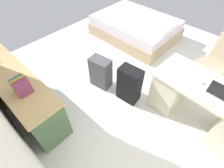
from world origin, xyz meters
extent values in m
plane|color=silver|center=(0.00, 0.00, 0.00)|extent=(5.31, 5.31, 0.00)
cube|color=beige|center=(-1.14, 0.09, 0.70)|extent=(1.46, 0.72, 0.04)
cube|color=beige|center=(-0.65, 0.07, 0.34)|extent=(0.42, 0.61, 0.68)
cylinder|color=black|center=(-0.96, -0.71, 0.02)|extent=(0.52, 0.52, 0.04)
cylinder|color=black|center=(-0.96, -0.71, 0.21)|extent=(0.06, 0.06, 0.42)
cube|color=tan|center=(-0.96, -0.71, 0.46)|extent=(0.59, 0.59, 0.08)
cube|color=#4C6B47|center=(0.92, 1.76, 0.34)|extent=(1.76, 0.44, 0.69)
cube|color=tan|center=(0.92, 1.76, 0.71)|extent=(1.80, 0.48, 0.04)
cube|color=#415B3C|center=(0.53, 1.53, 0.19)|extent=(0.67, 0.01, 0.24)
cube|color=#415B3C|center=(1.32, 1.53, 0.19)|extent=(0.67, 0.01, 0.24)
cube|color=tan|center=(1.02, -1.17, 0.14)|extent=(1.90, 1.40, 0.28)
cube|color=silver|center=(1.02, -1.17, 0.38)|extent=(1.84, 1.34, 0.20)
cube|color=white|center=(0.35, -1.17, 0.53)|extent=(0.48, 0.68, 0.10)
cube|color=black|center=(-0.13, 0.47, 0.33)|extent=(0.38, 0.25, 0.65)
cube|color=#4C4C51|center=(0.44, 0.56, 0.29)|extent=(0.39, 0.27, 0.58)
cube|color=#333338|center=(-1.27, 0.10, 0.73)|extent=(0.32, 0.23, 0.02)
cube|color=black|center=(-1.26, 0.20, 0.83)|extent=(0.31, 0.02, 0.19)
ellipsoid|color=white|center=(-1.01, 0.09, 0.73)|extent=(0.06, 0.10, 0.03)
cube|color=#81375D|center=(0.46, 1.76, 0.84)|extent=(0.03, 0.17, 0.23)
cube|color=#9C4D3C|center=(0.50, 1.76, 0.85)|extent=(0.02, 0.17, 0.24)
cube|color=#7DAC31|center=(0.54, 1.76, 0.84)|extent=(0.04, 0.17, 0.22)
cube|color=brown|center=(0.58, 1.76, 0.83)|extent=(0.03, 0.17, 0.21)
cube|color=#2C5870|center=(0.62, 1.76, 0.83)|extent=(0.03, 0.17, 0.19)
camera|label=1|loc=(-1.17, 1.99, 2.33)|focal=26.82mm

